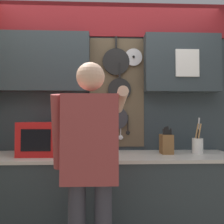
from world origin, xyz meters
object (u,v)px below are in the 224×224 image
Objects in this scene: knife_block at (166,144)px; utensil_crock at (198,144)px; microwave at (48,138)px; person at (90,157)px.

utensil_crock is at bearing -0.01° from knife_block.
utensil_crock is (1.49, 0.00, -0.07)m from microwave.
knife_block is at bearing 179.99° from utensil_crock.
knife_block is at bearing 0.02° from microwave.
microwave is 0.78m from person.
microwave is 0.29× the size of person.
knife_block is 0.17× the size of person.
microwave is 1.73× the size of knife_block.
microwave is at bearing -179.98° from utensil_crock.
utensil_crock is 0.22× the size of person.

